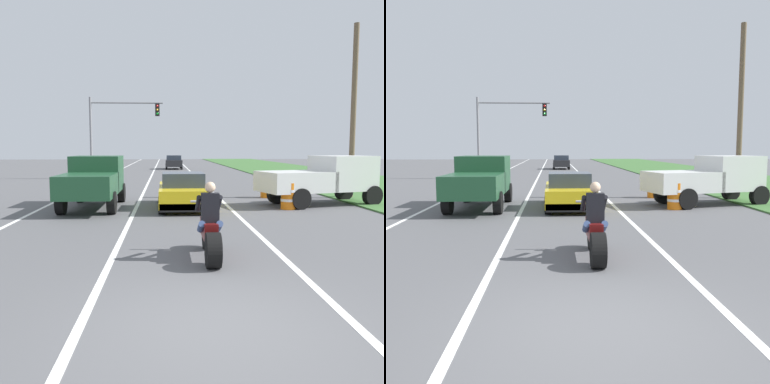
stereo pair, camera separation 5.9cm
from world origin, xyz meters
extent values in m
plane|color=#565659|center=(0.00, 0.00, 0.00)|extent=(160.00, 160.00, 0.00)
cube|color=white|center=(-5.40, 20.00, 0.00)|extent=(0.14, 120.00, 0.01)
cube|color=white|center=(1.80, 20.00, 0.00)|extent=(0.14, 120.00, 0.01)
cube|color=white|center=(-1.80, 20.00, 0.00)|extent=(0.14, 120.00, 0.01)
cube|color=#3D6B33|center=(11.92, 20.00, 0.03)|extent=(10.00, 120.00, 0.06)
cylinder|color=black|center=(0.24, 2.67, 0.35)|extent=(0.28, 0.69, 0.69)
cylinder|color=black|center=(0.24, 4.22, 0.31)|extent=(0.12, 0.63, 0.63)
cube|color=#590F0F|center=(0.24, 3.49, 0.61)|extent=(0.28, 1.10, 0.36)
cylinder|color=#B2B2B7|center=(0.24, 4.14, 0.68)|extent=(0.08, 0.36, 0.73)
cylinder|color=#A5A5AA|center=(0.24, 4.12, 1.11)|extent=(0.70, 0.05, 0.05)
cube|color=black|center=(0.24, 3.26, 1.09)|extent=(0.36, 0.24, 0.60)
sphere|color=beige|center=(0.24, 3.26, 1.51)|extent=(0.22, 0.22, 0.22)
cylinder|color=#384C7A|center=(0.06, 3.29, 0.69)|extent=(0.14, 0.47, 0.32)
cylinder|color=black|center=(0.02, 3.56, 1.14)|extent=(0.10, 0.51, 0.40)
cylinder|color=#384C7A|center=(0.42, 3.29, 0.69)|extent=(0.14, 0.47, 0.32)
cylinder|color=black|center=(0.46, 3.56, 1.14)|extent=(0.10, 0.51, 0.40)
cube|color=yellow|center=(0.00, 10.92, 0.53)|extent=(1.80, 4.30, 0.64)
cube|color=#333D4C|center=(0.00, 10.72, 1.11)|extent=(1.56, 1.70, 0.52)
cube|color=black|center=(0.00, 8.87, 0.29)|extent=(1.76, 0.20, 0.28)
cylinder|color=black|center=(-0.80, 12.52, 0.32)|extent=(0.24, 0.64, 0.64)
cylinder|color=black|center=(0.80, 12.52, 0.32)|extent=(0.24, 0.64, 0.64)
cylinder|color=black|center=(-0.80, 9.32, 0.32)|extent=(0.24, 0.64, 0.64)
cylinder|color=black|center=(0.80, 9.32, 0.32)|extent=(0.24, 0.64, 0.64)
cube|color=#1E4C2D|center=(-3.41, 12.01, 1.28)|extent=(1.90, 2.10, 1.40)
cube|color=#333D4C|center=(-3.41, 12.36, 1.67)|extent=(1.67, 0.29, 0.57)
cube|color=#1E4C2D|center=(-3.41, 9.76, 0.98)|extent=(1.90, 2.70, 0.80)
cylinder|color=black|center=(-4.28, 12.81, 0.40)|extent=(0.28, 0.80, 0.80)
cylinder|color=black|center=(-2.54, 12.81, 0.40)|extent=(0.28, 0.80, 0.80)
cylinder|color=black|center=(-4.28, 9.46, 0.40)|extent=(0.28, 0.80, 0.80)
cylinder|color=black|center=(-2.54, 9.46, 0.40)|extent=(0.28, 0.80, 0.80)
cube|color=silver|center=(6.63, 11.66, 1.28)|extent=(2.52, 2.38, 1.40)
cube|color=#333D4C|center=(6.97, 11.75, 1.67)|extent=(0.71, 1.69, 0.57)
cube|color=silver|center=(4.46, 11.07, 0.98)|extent=(3.10, 2.53, 0.80)
cylinder|color=black|center=(7.18, 12.70, 0.40)|extent=(0.85, 0.48, 0.80)
cylinder|color=black|center=(7.63, 11.02, 0.40)|extent=(0.85, 0.48, 0.80)
cylinder|color=black|center=(3.94, 11.84, 0.40)|extent=(0.85, 0.48, 0.80)
cylinder|color=black|center=(4.39, 10.16, 0.40)|extent=(0.85, 0.48, 0.80)
cylinder|color=gray|center=(-6.12, 26.41, 3.00)|extent=(0.18, 0.18, 6.00)
cylinder|color=gray|center=(-3.47, 26.41, 5.60)|extent=(5.30, 0.12, 0.12)
cube|color=black|center=(-1.22, 26.41, 5.10)|extent=(0.32, 0.24, 0.90)
sphere|color=red|center=(-1.22, 26.27, 5.38)|extent=(0.16, 0.16, 0.16)
sphere|color=orange|center=(-1.22, 26.27, 5.10)|extent=(0.16, 0.16, 0.16)
sphere|color=green|center=(-1.22, 26.27, 4.82)|extent=(0.16, 0.16, 0.16)
cylinder|color=brown|center=(7.86, 13.55, 3.91)|extent=(0.24, 0.24, 7.81)
cylinder|color=orange|center=(3.96, 10.24, 0.50)|extent=(0.56, 0.56, 1.00)
cylinder|color=white|center=(3.96, 10.24, 0.70)|extent=(0.58, 0.58, 0.10)
cylinder|color=white|center=(3.96, 10.24, 0.35)|extent=(0.58, 0.58, 0.10)
cylinder|color=orange|center=(4.03, 13.94, 0.50)|extent=(0.56, 0.56, 1.00)
cylinder|color=white|center=(4.03, 13.94, 0.70)|extent=(0.58, 0.58, 0.10)
cylinder|color=white|center=(4.03, 13.94, 0.35)|extent=(0.58, 0.58, 0.10)
cube|color=#262628|center=(0.27, 40.70, 0.65)|extent=(1.76, 4.00, 0.70)
cube|color=#333D4C|center=(0.27, 40.50, 1.25)|extent=(1.56, 2.00, 0.50)
cylinder|color=black|center=(-0.53, 42.10, 0.30)|extent=(0.20, 0.60, 0.60)
cylinder|color=black|center=(1.07, 42.10, 0.30)|extent=(0.20, 0.60, 0.60)
cylinder|color=black|center=(-0.53, 39.30, 0.30)|extent=(0.20, 0.60, 0.60)
cylinder|color=black|center=(1.07, 39.30, 0.30)|extent=(0.20, 0.60, 0.60)
camera|label=1|loc=(-0.67, -5.18, 2.31)|focal=39.25mm
camera|label=2|loc=(-0.62, -5.18, 2.31)|focal=39.25mm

